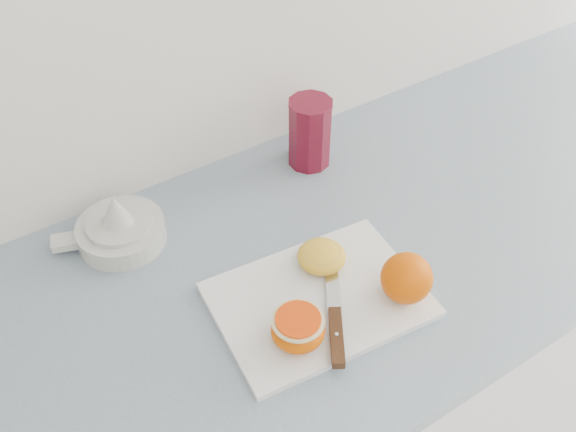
{
  "coord_description": "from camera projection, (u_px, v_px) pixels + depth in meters",
  "views": [
    {
      "loc": [
        -0.53,
        1.13,
        1.66
      ],
      "look_at": [
        -0.14,
        1.74,
        0.96
      ],
      "focal_mm": 40.0,
      "sensor_mm": 36.0,
      "label": 1
    }
  ],
  "objects": [
    {
      "name": "counter",
      "position": [
        280.0,
        413.0,
        1.33
      ],
      "size": [
        2.33,
        0.64,
        0.89
      ],
      "color": "white",
      "rests_on": "ground"
    },
    {
      "name": "squeezed_shell",
      "position": [
        322.0,
        256.0,
        1.0
      ],
      "size": [
        0.08,
        0.08,
        0.03
      ],
      "color": "gold",
      "rests_on": "cutting_board"
    },
    {
      "name": "cutting_board",
      "position": [
        319.0,
        300.0,
        0.97
      ],
      "size": [
        0.33,
        0.25,
        0.01
      ],
      "primitive_type": "cube",
      "rotation": [
        0.0,
        0.0,
        -0.1
      ],
      "color": "white",
      "rests_on": "counter"
    },
    {
      "name": "red_tumbler",
      "position": [
        310.0,
        135.0,
        1.18
      ],
      "size": [
        0.08,
        0.08,
        0.13
      ],
      "color": "maroon",
      "rests_on": "counter"
    },
    {
      "name": "half_orange",
      "position": [
        298.0,
        329.0,
        0.9
      ],
      "size": [
        0.08,
        0.08,
        0.05
      ],
      "color": "orange",
      "rests_on": "cutting_board"
    },
    {
      "name": "citrus_juicer",
      "position": [
        119.0,
        229.0,
        1.05
      ],
      "size": [
        0.18,
        0.15,
        0.1
      ],
      "color": "silver",
      "rests_on": "counter"
    },
    {
      "name": "paring_knife",
      "position": [
        336.0,
        326.0,
        0.92
      ],
      "size": [
        0.14,
        0.2,
        0.01
      ],
      "color": "#442816",
      "rests_on": "cutting_board"
    },
    {
      "name": "whole_orange",
      "position": [
        407.0,
        278.0,
        0.94
      ],
      "size": [
        0.08,
        0.08,
        0.08
      ],
      "color": "orange",
      "rests_on": "cutting_board"
    }
  ]
}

